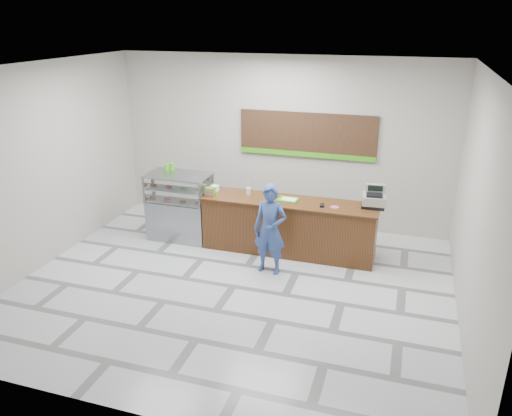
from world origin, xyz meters
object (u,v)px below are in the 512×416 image
(serving_tray, at_px, (288,199))
(cash_register, at_px, (374,199))
(display_case, at_px, (180,206))
(customer, at_px, (270,229))
(sales_counter, at_px, (289,227))

(serving_tray, bearing_deg, cash_register, 9.77)
(display_case, relative_size, serving_tray, 3.43)
(display_case, distance_m, serving_tray, 2.22)
(cash_register, relative_size, customer, 0.29)
(cash_register, bearing_deg, customer, -153.11)
(sales_counter, distance_m, serving_tray, 0.53)
(display_case, bearing_deg, sales_counter, 0.00)
(sales_counter, height_order, serving_tray, serving_tray)
(serving_tray, bearing_deg, sales_counter, -41.81)
(cash_register, height_order, customer, customer)
(display_case, relative_size, cash_register, 2.93)
(cash_register, bearing_deg, sales_counter, -178.60)
(sales_counter, distance_m, display_case, 2.23)
(sales_counter, height_order, cash_register, cash_register)
(cash_register, xyz_separation_m, serving_tray, (-1.53, -0.14, -0.13))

